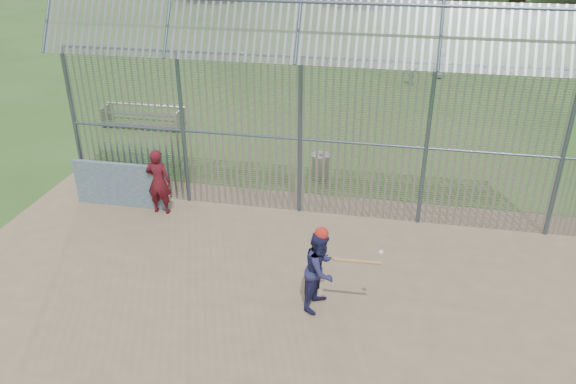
% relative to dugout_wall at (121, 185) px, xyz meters
% --- Properties ---
extents(ground, '(120.00, 120.00, 0.00)m').
position_rel_dugout_wall_xyz_m(ground, '(4.60, -2.90, -0.62)').
color(ground, '#2D511E').
rests_on(ground, ground).
extents(dirt_infield, '(14.00, 10.00, 0.02)m').
position_rel_dugout_wall_xyz_m(dirt_infield, '(4.60, -3.40, -0.61)').
color(dirt_infield, '#756047').
rests_on(dirt_infield, ground).
extents(dugout_wall, '(2.50, 0.12, 1.20)m').
position_rel_dugout_wall_xyz_m(dugout_wall, '(0.00, 0.00, 0.00)').
color(dugout_wall, '#38566B').
rests_on(dugout_wall, dirt_infield).
extents(batter, '(0.82, 0.94, 1.64)m').
position_rel_dugout_wall_xyz_m(batter, '(5.67, -3.13, 0.22)').
color(batter, navy).
rests_on(batter, dirt_infield).
extents(onlooker, '(0.63, 0.42, 1.73)m').
position_rel_dugout_wall_xyz_m(onlooker, '(1.14, -0.15, 0.26)').
color(onlooker, maroon).
rests_on(onlooker, dirt_infield).
extents(bg_kid_standing, '(0.70, 0.48, 1.37)m').
position_rel_dugout_wall_xyz_m(bg_kid_standing, '(8.71, 14.56, 0.06)').
color(bg_kid_standing, slate).
rests_on(bg_kid_standing, ground).
extents(bg_kid_seated, '(0.61, 0.28, 1.01)m').
position_rel_dugout_wall_xyz_m(bg_kid_seated, '(7.41, 13.13, -0.11)').
color(bg_kid_seated, gray).
rests_on(bg_kid_seated, ground).
extents(batting_gear, '(1.28, 0.33, 0.59)m').
position_rel_dugout_wall_xyz_m(batting_gear, '(5.83, -3.16, 0.94)').
color(batting_gear, red).
rests_on(batting_gear, ground).
extents(trash_can, '(0.56, 0.56, 0.82)m').
position_rel_dugout_wall_xyz_m(trash_can, '(4.85, 2.70, -0.24)').
color(trash_can, gray).
rests_on(trash_can, ground).
extents(bleacher, '(3.00, 0.95, 0.72)m').
position_rel_dugout_wall_xyz_m(bleacher, '(-2.01, 5.78, -0.21)').
color(bleacher, slate).
rests_on(bleacher, ground).
extents(backstop_fence, '(20.09, 0.81, 5.30)m').
position_rel_dugout_wall_xyz_m(backstop_fence, '(6.41, 0.53, 1.74)').
color(backstop_fence, '#47566B').
rests_on(backstop_fence, ground).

